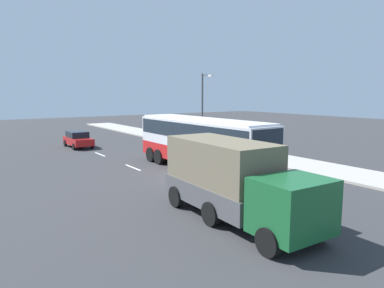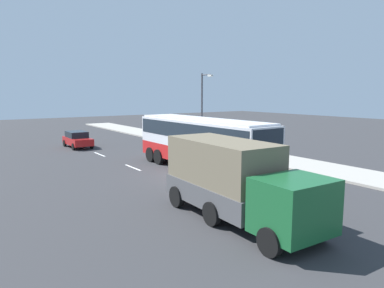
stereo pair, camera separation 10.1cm
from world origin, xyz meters
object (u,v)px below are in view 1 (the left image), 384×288
(coach_bus, at_px, (201,139))
(street_lamp, at_px, (203,106))
(cargo_truck, at_px, (234,179))
(pedestrian_near_curb, at_px, (255,144))
(car_red_compact, at_px, (78,139))

(coach_bus, bearing_deg, street_lamp, 142.12)
(cargo_truck, distance_m, street_lamp, 18.23)
(pedestrian_near_curb, bearing_deg, coach_bus, 77.05)
(car_red_compact, distance_m, pedestrian_near_curb, 16.92)
(car_red_compact, distance_m, street_lamp, 12.49)
(cargo_truck, height_order, street_lamp, street_lamp)
(street_lamp, bearing_deg, car_red_compact, -131.59)
(pedestrian_near_curb, relative_size, street_lamp, 0.23)
(cargo_truck, height_order, pedestrian_near_curb, cargo_truck)
(street_lamp, bearing_deg, pedestrian_near_curb, 14.45)
(coach_bus, distance_m, street_lamp, 9.03)
(cargo_truck, xyz_separation_m, street_lamp, (-15.27, 9.68, 2.34))
(car_red_compact, xyz_separation_m, street_lamp, (8.01, 9.03, 3.22))
(pedestrian_near_curb, bearing_deg, car_red_compact, 10.83)
(cargo_truck, height_order, car_red_compact, cargo_truck)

